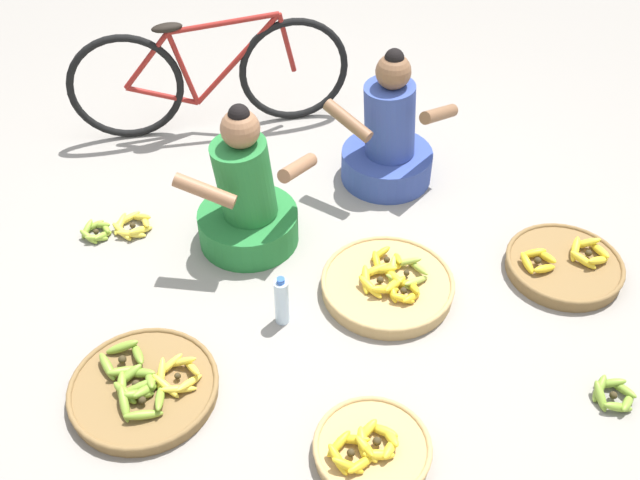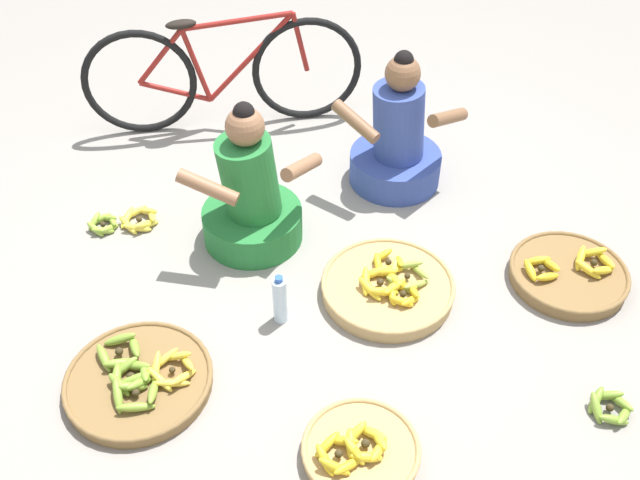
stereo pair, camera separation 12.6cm
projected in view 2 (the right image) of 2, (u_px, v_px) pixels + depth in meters
ground_plane at (309, 266)px, 3.72m from camera, size 10.00×10.00×0.00m
vendor_woman_front at (251, 198)px, 3.71m from camera, size 0.75×0.52×0.82m
vendor_woman_behind at (397, 142)px, 4.08m from camera, size 0.74×0.52×0.82m
bicycle_leaning at (224, 74)px, 4.46m from camera, size 1.69×0.28×0.73m
banana_basket_back_right at (388, 287)px, 3.54m from camera, size 0.65×0.65×0.15m
banana_basket_front_left at (569, 273)px, 3.62m from camera, size 0.58×0.58×0.15m
banana_basket_mid_left at (139, 380)px, 3.14m from camera, size 0.64×0.64×0.14m
banana_basket_back_center at (360, 451)px, 2.88m from camera, size 0.47×0.47×0.14m
loose_bananas_mid_right at (125, 221)px, 3.94m from camera, size 0.40×0.23×0.09m
loose_bananas_front_right at (610, 407)px, 3.05m from camera, size 0.20×0.21×0.09m
water_bottle at (280, 300)px, 3.37m from camera, size 0.07×0.07×0.28m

